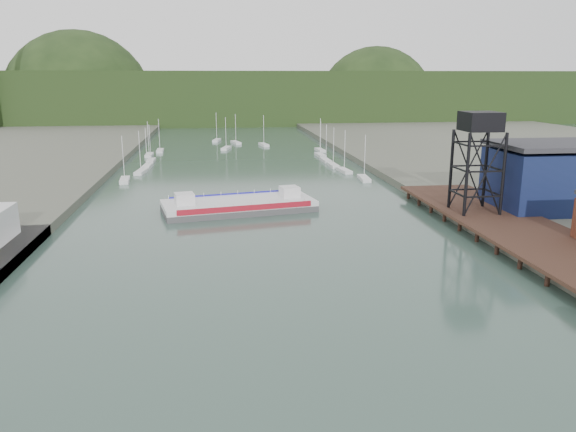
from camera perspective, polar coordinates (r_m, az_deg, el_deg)
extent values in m
cube|color=black|center=(86.61, 23.14, -1.62)|extent=(14.00, 70.00, 0.50)
cylinder|color=black|center=(84.05, 19.53, -2.53)|extent=(0.60, 0.60, 2.20)
cylinder|color=black|center=(90.05, 26.37, -2.12)|extent=(0.60, 0.60, 2.20)
cylinder|color=black|center=(91.53, 17.72, 3.97)|extent=(0.50, 0.50, 13.00)
cylinder|color=black|center=(94.21, 21.04, 3.97)|extent=(0.50, 0.50, 13.00)
cylinder|color=black|center=(96.92, 16.24, 4.61)|extent=(0.50, 0.50, 13.00)
cylinder|color=black|center=(99.46, 19.42, 4.60)|extent=(0.50, 0.50, 13.00)
cube|color=black|center=(94.56, 18.99, 9.08)|extent=(5.50, 5.50, 3.00)
cube|color=#0C1835|center=(104.86, 25.46, 3.34)|extent=(20.00, 14.00, 10.00)
cube|color=#2D2D33|center=(104.07, 25.80, 6.53)|extent=(20.50, 14.50, 0.80)
cube|color=silver|center=(134.27, -16.25, 3.50)|extent=(2.67, 7.65, 0.90)
cube|color=silver|center=(145.08, -14.70, 4.36)|extent=(2.81, 7.67, 0.90)
cube|color=silver|center=(153.70, -14.09, 4.92)|extent=(2.35, 7.59, 0.90)
cube|color=silver|center=(163.45, -13.74, 5.46)|extent=(2.01, 7.50, 0.90)
cube|color=silver|center=(175.71, -13.92, 6.02)|extent=(2.00, 7.50, 0.90)
cube|color=silver|center=(185.17, -12.87, 6.47)|extent=(2.16, 7.54, 0.90)
cube|color=silver|center=(132.30, 7.73, 3.79)|extent=(2.53, 7.62, 0.90)
cube|color=silver|center=(142.76, 5.73, 4.60)|extent=(2.76, 7.67, 0.90)
cube|color=silver|center=(151.01, 4.61, 5.14)|extent=(2.22, 7.56, 0.90)
cube|color=silver|center=(159.69, 3.88, 5.63)|extent=(2.18, 7.54, 0.90)
cube|color=silver|center=(170.55, 3.29, 6.18)|extent=(2.46, 7.61, 0.90)
cube|color=silver|center=(182.24, 3.28, 6.68)|extent=(2.48, 7.61, 0.90)
cube|color=silver|center=(188.14, -6.30, 6.85)|extent=(3.78, 7.76, 0.90)
cube|color=silver|center=(196.75, -2.47, 7.24)|extent=(3.31, 7.74, 0.90)
cube|color=silver|center=(204.13, -5.31, 7.44)|extent=(3.76, 7.76, 0.90)
cube|color=silver|center=(211.95, -7.24, 7.63)|extent=(3.40, 7.74, 0.90)
cube|color=black|center=(326.94, -6.32, 11.92)|extent=(500.00, 120.00, 28.00)
sphere|color=black|center=(335.19, -20.34, 10.51)|extent=(80.00, 80.00, 80.00)
sphere|color=black|center=(350.68, 8.82, 11.00)|extent=(70.00, 70.00, 70.00)
cube|color=#464648|center=(101.27, -5.02, 0.82)|extent=(28.33, 15.67, 1.07)
cube|color=silver|center=(101.05, -5.03, 1.35)|extent=(28.33, 15.67, 0.86)
cube|color=#A31222|center=(95.88, -4.27, 0.81)|extent=(23.15, 4.70, 0.96)
cube|color=#18169A|center=(106.16, -5.71, 2.07)|extent=(23.15, 4.70, 0.96)
cube|color=silver|center=(99.06, -10.47, 1.67)|extent=(3.77, 3.77, 2.14)
cube|color=silver|center=(103.38, 0.16, 2.42)|extent=(3.77, 3.77, 2.14)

